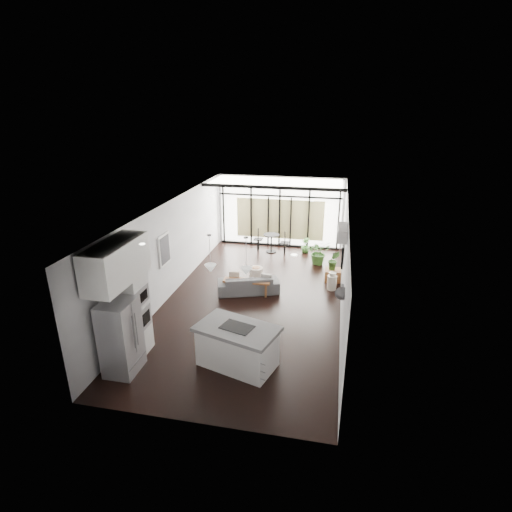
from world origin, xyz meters
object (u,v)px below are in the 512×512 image
at_px(pouf, 256,273).
at_px(milk_can, 332,281).
at_px(island, 237,346).
at_px(fridge, 121,337).
at_px(console_bench, 247,287).
at_px(tv, 343,252).
at_px(sofa, 248,281).

relative_size(pouf, milk_can, 0.79).
relative_size(island, pouf, 3.81).
bearing_deg(fridge, console_bench, 67.31).
bearing_deg(island, tv, 79.93).
distance_m(console_bench, tv, 3.03).
bearing_deg(pouf, tv, -11.01).
distance_m(fridge, pouf, 5.70).
bearing_deg(tv, milk_can, 148.54).
bearing_deg(fridge, pouf, 71.79).
bearing_deg(tv, sofa, -168.55).
bearing_deg(milk_can, sofa, -164.25).
height_order(fridge, tv, fridge).
relative_size(console_bench, pouf, 3.12).
height_order(console_bench, pouf, console_bench).
relative_size(milk_can, tv, 0.52).
relative_size(sofa, console_bench, 1.31).
bearing_deg(fridge, tv, 47.27).
relative_size(sofa, tv, 1.68).
xyz_separation_m(sofa, tv, (2.73, 0.55, 0.94)).
bearing_deg(console_bench, tv, 12.09).
distance_m(console_bench, milk_can, 2.64).
bearing_deg(sofa, island, 80.28).
bearing_deg(sofa, fridge, 49.02).
xyz_separation_m(fridge, tv, (4.48, 4.85, 0.48)).
xyz_separation_m(console_bench, tv, (2.75, 0.70, 1.07)).
xyz_separation_m(milk_can, tv, (0.24, -0.15, 1.01)).
distance_m(fridge, console_bench, 4.54).
height_order(milk_can, tv, tv).
bearing_deg(fridge, sofa, 67.81).
height_order(island, milk_can, island).
distance_m(fridge, tv, 6.62).
relative_size(sofa, pouf, 4.09).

